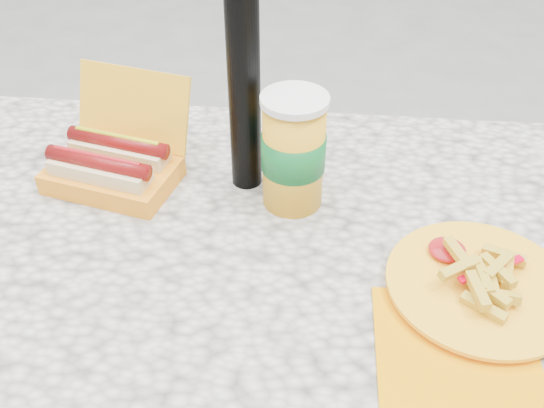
{
  "coord_description": "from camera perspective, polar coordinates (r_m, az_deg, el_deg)",
  "views": [
    {
      "loc": [
        0.12,
        -0.66,
        1.36
      ],
      "look_at": [
        0.05,
        0.04,
        0.8
      ],
      "focal_mm": 40.0,
      "sensor_mm": 36.0,
      "label": 1
    }
  ],
  "objects": [
    {
      "name": "picnic_table",
      "position": [
        0.98,
        -3.42,
        -8.45
      ],
      "size": [
        1.2,
        0.8,
        0.75
      ],
      "color": "beige",
      "rests_on": "ground"
    },
    {
      "name": "hotdog_box",
      "position": [
        1.04,
        -14.71,
        3.71
      ],
      "size": [
        0.24,
        0.23,
        0.16
      ],
      "rotation": [
        0.0,
        0.0,
        -0.23
      ],
      "color": "yellow",
      "rests_on": "picnic_table"
    },
    {
      "name": "fries_plate",
      "position": [
        0.87,
        18.78,
        -7.56
      ],
      "size": [
        0.27,
        0.34,
        0.05
      ],
      "rotation": [
        0.0,
        0.0,
        -0.1
      ],
      "color": "orange",
      "rests_on": "picnic_table"
    },
    {
      "name": "soda_cup",
      "position": [
        0.93,
        2.03,
        4.95
      ],
      "size": [
        0.1,
        0.1,
        0.19
      ],
      "rotation": [
        0.0,
        0.0,
        0.11
      ],
      "color": "#F1A71C",
      "rests_on": "picnic_table"
    }
  ]
}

